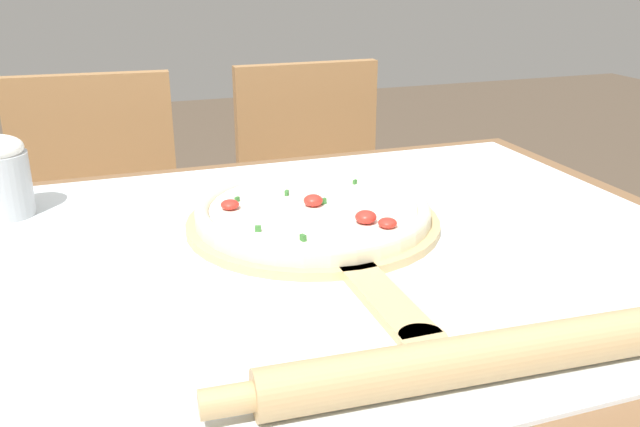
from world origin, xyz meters
name	(u,v)px	position (x,y,z in m)	size (l,w,h in m)	color
dining_table	(315,334)	(0.00, 0.00, 0.65)	(1.14, 0.88, 0.77)	brown
towel_cloth	(315,249)	(0.00, 0.00, 0.77)	(1.06, 0.80, 0.00)	silver
pizza_peel	(318,227)	(0.02, 0.05, 0.78)	(0.36, 0.54, 0.01)	tan
pizza	(313,210)	(0.02, 0.07, 0.80)	(0.33, 0.33, 0.04)	beige
rolling_pin	(469,360)	(0.03, -0.33, 0.80)	(0.48, 0.07, 0.05)	tan
chair_left	(102,238)	(-0.27, 0.79, 0.51)	(0.43, 0.43, 0.89)	#A37547
chair_right	(318,212)	(0.28, 0.79, 0.51)	(0.40, 0.40, 0.89)	#A37547
flour_cup	(0,176)	(-0.40, 0.27, 0.84)	(0.08, 0.08, 0.12)	#B2B7BC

